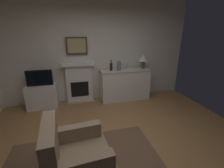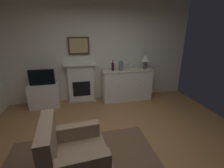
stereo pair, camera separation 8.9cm
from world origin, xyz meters
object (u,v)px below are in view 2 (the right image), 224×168
(framed_picture, at_px, (79,46))
(armchair, at_px, (72,157))
(fireplace_unit, at_px, (81,83))
(wine_bottle, at_px, (113,67))
(sideboard_cabinet, at_px, (127,85))
(wine_glass_left, at_px, (125,66))
(tv_cabinet, at_px, (45,95))
(table_lamp, at_px, (145,59))
(vase_decorative, at_px, (121,66))
(tv_set, at_px, (42,77))
(wine_glass_center, at_px, (129,65))

(framed_picture, distance_m, armchair, 2.88)
(fireplace_unit, height_order, wine_bottle, wine_bottle)
(sideboard_cabinet, relative_size, wine_glass_left, 8.63)
(framed_picture, xyz_separation_m, wine_bottle, (0.88, -0.22, -0.56))
(wine_bottle, height_order, tv_cabinet, wine_bottle)
(fireplace_unit, height_order, table_lamp, table_lamp)
(sideboard_cabinet, height_order, wine_bottle, wine_bottle)
(wine_bottle, relative_size, vase_decorative, 1.03)
(fireplace_unit, bearing_deg, sideboard_cabinet, -7.78)
(table_lamp, height_order, armchair, table_lamp)
(tv_set, bearing_deg, armchair, -72.08)
(table_lamp, height_order, wine_bottle, table_lamp)
(fireplace_unit, height_order, wine_glass_center, fireplace_unit)
(sideboard_cabinet, bearing_deg, framed_picture, 170.26)
(framed_picture, height_order, tv_set, framed_picture)
(fireplace_unit, relative_size, wine_glass_center, 6.67)
(fireplace_unit, xyz_separation_m, vase_decorative, (1.09, -0.23, 0.49))
(framed_picture, relative_size, tv_cabinet, 0.73)
(wine_glass_center, xyz_separation_m, tv_cabinet, (-2.31, 0.00, -0.71))
(wine_glass_left, height_order, wine_glass_center, same)
(fireplace_unit, relative_size, armchair, 1.20)
(sideboard_cabinet, height_order, armchair, armchair)
(vase_decorative, bearing_deg, armchair, -118.74)
(wine_bottle, xyz_separation_m, armchair, (-1.08, -2.40, -0.62))
(fireplace_unit, bearing_deg, tv_cabinet, -170.55)
(sideboard_cabinet, bearing_deg, wine_bottle, -179.99)
(wine_bottle, relative_size, tv_cabinet, 0.39)
(tv_set, bearing_deg, vase_decorative, -1.16)
(table_lamp, xyz_separation_m, vase_decorative, (-0.74, -0.05, -0.14))
(sideboard_cabinet, xyz_separation_m, table_lamp, (0.53, 0.00, 0.73))
(wine_glass_left, relative_size, armchair, 0.18)
(framed_picture, relative_size, wine_bottle, 1.90)
(framed_picture, bearing_deg, armchair, -94.39)
(vase_decorative, distance_m, tv_cabinet, 2.19)
(fireplace_unit, distance_m, vase_decorative, 1.21)
(table_lamp, height_order, wine_glass_center, table_lamp)
(tv_cabinet, bearing_deg, framed_picture, 12.01)
(vase_decorative, bearing_deg, wine_glass_left, 20.19)
(framed_picture, relative_size, tv_set, 0.89)
(table_lamp, relative_size, vase_decorative, 1.42)
(sideboard_cabinet, relative_size, wine_bottle, 4.91)
(wine_bottle, bearing_deg, wine_glass_left, 0.22)
(table_lamp, relative_size, wine_glass_center, 2.42)
(framed_picture, xyz_separation_m, vase_decorative, (1.09, -0.27, -0.53))
(wine_glass_left, xyz_separation_m, tv_set, (-2.20, -0.01, -0.20))
(wine_glass_center, bearing_deg, tv_set, -179.53)
(fireplace_unit, bearing_deg, tv_set, -169.23)
(framed_picture, height_order, wine_bottle, framed_picture)
(tv_set, bearing_deg, sideboard_cabinet, 0.21)
(wine_glass_center, bearing_deg, table_lamp, -1.26)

